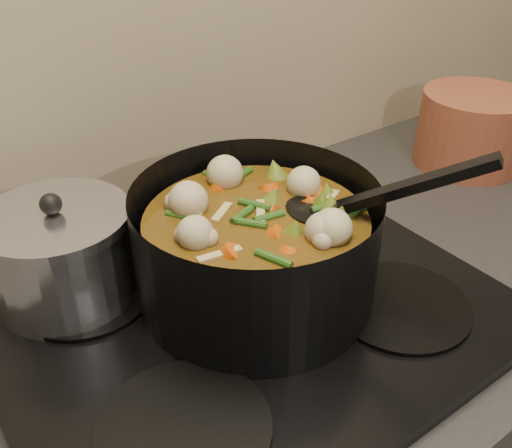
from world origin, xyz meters
TOP-DOWN VIEW (x-y plane):
  - stovetop at (0.00, 1.93)m, footprint 0.62×0.54m
  - stockpot at (0.03, 1.93)m, footprint 0.40×0.40m
  - saucepan at (-0.17, 2.08)m, footprint 0.19×0.19m
  - terracotta_crock at (0.61, 2.03)m, footprint 0.23×0.23m

SIDE VIEW (x-z plane):
  - stovetop at x=0.00m, z-range 0.91..0.93m
  - terracotta_crock at x=0.61m, z-range 0.91..1.05m
  - saucepan at x=-0.17m, z-range 0.92..1.07m
  - stockpot at x=0.03m, z-range 0.89..1.12m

